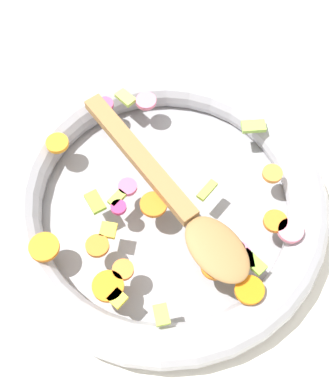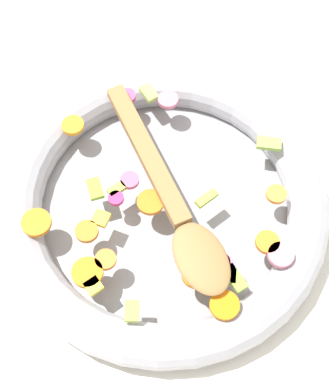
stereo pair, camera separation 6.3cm
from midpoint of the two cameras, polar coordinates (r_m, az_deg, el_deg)
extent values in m
plane|color=silver|center=(0.68, -2.66, -2.24)|extent=(4.00, 4.00, 0.00)
cylinder|color=gray|center=(0.67, -2.68, -2.01)|extent=(0.35, 0.35, 0.01)
torus|color=#9E9EA5|center=(0.65, -2.75, -1.29)|extent=(0.40, 0.40, 0.05)
cylinder|color=orange|center=(0.59, -7.51, -8.53)|extent=(0.02, 0.02, 0.01)
cylinder|color=orange|center=(0.65, 8.67, 1.90)|extent=(0.03, 0.03, 0.01)
cylinder|color=orange|center=(0.59, 2.29, -8.27)|extent=(0.04, 0.04, 0.01)
cylinder|color=orange|center=(0.62, 8.90, -3.38)|extent=(0.04, 0.04, 0.01)
cylinder|color=orange|center=(0.59, -9.14, -10.20)|extent=(0.05, 0.05, 0.01)
cylinder|color=orange|center=(0.59, 5.98, -10.67)|extent=(0.05, 0.05, 0.01)
cylinder|color=orange|center=(0.62, -15.59, -5.97)|extent=(0.04, 0.04, 0.01)
cylinder|color=orange|center=(0.62, -4.08, -1.62)|extent=(0.05, 0.05, 0.01)
cylinder|color=orange|center=(0.68, -13.99, 4.85)|extent=(0.03, 0.03, 0.01)
cylinder|color=orange|center=(0.61, -10.15, -5.96)|extent=(0.03, 0.03, 0.01)
cube|color=#86C344|center=(0.60, 5.15, -7.69)|extent=(0.02, 0.03, 0.01)
cube|color=#82BB3A|center=(0.60, 6.43, -7.73)|extent=(0.03, 0.03, 0.01)
cube|color=#A1C040|center=(0.63, -8.01, -0.58)|extent=(0.02, 0.02, 0.01)
cube|color=#A4BF40|center=(0.58, -3.53, -13.26)|extent=(0.02, 0.02, 0.01)
cube|color=#A8CE53|center=(0.71, -6.76, 9.74)|extent=(0.03, 0.03, 0.01)
cube|color=#A5C740|center=(0.63, 1.73, -0.07)|extent=(0.03, 0.03, 0.01)
cube|color=#91BE49|center=(0.68, 6.87, 6.74)|extent=(0.02, 0.03, 0.01)
cube|color=#8BC031|center=(0.63, -10.23, -1.57)|extent=(0.03, 0.02, 0.01)
cylinder|color=pink|center=(0.70, -4.82, 9.40)|extent=(0.04, 0.04, 0.01)
cylinder|color=#D1567F|center=(0.64, -6.79, 0.28)|extent=(0.03, 0.03, 0.01)
cylinder|color=#C42E67|center=(0.63, -7.82, -1.91)|extent=(0.03, 0.03, 0.01)
cylinder|color=#D44979|center=(0.71, -8.97, 8.97)|extent=(0.03, 0.03, 0.01)
cylinder|color=pink|center=(0.60, 5.13, -6.70)|extent=(0.03, 0.03, 0.01)
cylinder|color=#D03D70|center=(0.60, 4.44, -6.49)|extent=(0.04, 0.04, 0.01)
cylinder|color=pink|center=(0.62, 10.48, -4.37)|extent=(0.04, 0.04, 0.01)
cube|color=yellow|center=(0.61, -8.95, -4.33)|extent=(0.02, 0.02, 0.01)
cube|color=yellow|center=(0.59, -8.19, -11.49)|extent=(0.02, 0.02, 0.01)
cube|color=olive|center=(0.64, -5.56, 3.56)|extent=(0.20, 0.11, 0.01)
ellipsoid|color=olive|center=(0.59, 2.56, -6.41)|extent=(0.11, 0.09, 0.01)
camera|label=1|loc=(0.03, -92.88, -5.40)|focal=50.00mm
camera|label=2|loc=(0.03, 87.12, 5.40)|focal=50.00mm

